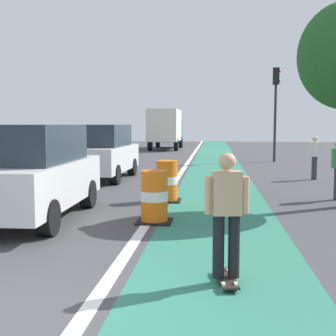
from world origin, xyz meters
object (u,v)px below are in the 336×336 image
traffic_barrel_front (154,197)px  skateboarder_on_lane (227,214)px  traffic_light_corner (276,98)px  pedestrian_crossing (315,156)px  delivery_truck_down_block (166,127)px  parked_suv_nearest (33,172)px  parked_suv_second (103,152)px  traffic_barrel_mid (167,182)px

traffic_barrel_front → skateboarder_on_lane: bearing=-68.4°
skateboarder_on_lane → traffic_barrel_front: bearing=111.6°
traffic_light_corner → skateboarder_on_lane: bearing=-99.3°
traffic_light_corner → traffic_barrel_front: bearing=-106.0°
pedestrian_crossing → delivery_truck_down_block: bearing=110.9°
pedestrian_crossing → traffic_light_corner: bearing=92.8°
traffic_barrel_front → traffic_light_corner: bearing=74.0°
traffic_barrel_front → pedestrian_crossing: 9.31m
parked_suv_nearest → skateboarder_on_lane: bearing=-41.6°
parked_suv_second → traffic_barrel_mid: bearing=-57.9°
traffic_light_corner → parked_suv_second: bearing=-130.6°
parked_suv_nearest → traffic_barrel_front: 2.69m
traffic_barrel_front → parked_suv_second: bearing=111.9°
traffic_barrel_front → delivery_truck_down_block: bearing=95.5°
skateboarder_on_lane → traffic_barrel_mid: size_ratio=1.55×
traffic_barrel_mid → traffic_light_corner: (4.57, 13.32, 2.97)m
parked_suv_second → traffic_barrel_mid: parked_suv_second is taller
skateboarder_on_lane → parked_suv_second: 11.55m
traffic_barrel_front → pedestrian_crossing: (4.96, 7.88, 0.33)m
parked_suv_nearest → traffic_light_corner: 17.59m
parked_suv_second → traffic_barrel_front: (2.90, -7.22, -0.50)m
traffic_barrel_mid → pedestrian_crossing: (4.96, 5.27, 0.33)m
skateboarder_on_lane → delivery_truck_down_block: bearing=97.4°
traffic_barrel_mid → delivery_truck_down_block: bearing=96.1°
traffic_barrel_mid → traffic_light_corner: bearing=71.1°
traffic_barrel_mid → traffic_barrel_front: bearing=-89.9°
delivery_truck_down_block → traffic_light_corner: traffic_light_corner is taller
traffic_barrel_mid → delivery_truck_down_block: 25.53m
traffic_barrel_mid → parked_suv_second: bearing=122.1°
traffic_barrel_mid → pedestrian_crossing: 7.25m
parked_suv_nearest → pedestrian_crossing: bearing=45.8°
parked_suv_nearest → traffic_light_corner: (7.21, 15.86, 2.47)m
parked_suv_second → traffic_light_corner: size_ratio=0.91×
parked_suv_nearest → pedestrian_crossing: size_ratio=2.88×
traffic_barrel_mid → pedestrian_crossing: size_ratio=0.68×
skateboarder_on_lane → parked_suv_second: parked_suv_second is taller
parked_suv_nearest → traffic_barrel_mid: 3.69m
skateboarder_on_lane → traffic_barrel_mid: bearing=102.9°
parked_suv_nearest → traffic_barrel_front: parked_suv_nearest is taller
parked_suv_second → traffic_barrel_front: 7.79m
parked_suv_nearest → traffic_light_corner: bearing=65.6°
parked_suv_nearest → delivery_truck_down_block: delivery_truck_down_block is taller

